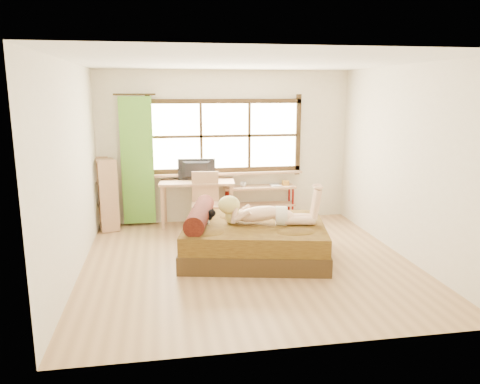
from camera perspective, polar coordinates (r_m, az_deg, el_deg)
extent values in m
plane|color=#9E754C|center=(6.59, 0.98, -8.55)|extent=(4.50, 4.50, 0.00)
plane|color=white|center=(6.17, 1.08, 15.61)|extent=(4.50, 4.50, 0.00)
plane|color=silver|center=(8.44, -1.81, 5.50)|extent=(4.50, 0.00, 4.50)
plane|color=silver|center=(4.09, 6.86, -1.80)|extent=(4.50, 0.00, 4.50)
plane|color=silver|center=(6.23, -19.78, 2.40)|extent=(0.00, 4.50, 4.50)
plane|color=silver|center=(7.01, 19.46, 3.44)|extent=(0.00, 4.50, 4.50)
cube|color=#FFEDBF|center=(8.41, -1.81, 6.85)|extent=(2.60, 0.01, 1.30)
cube|color=tan|center=(8.43, -1.71, 2.27)|extent=(2.80, 0.16, 0.04)
cube|color=#478A25|center=(8.28, -12.39, 3.70)|extent=(0.55, 0.10, 2.20)
cube|color=#2F210E|center=(6.77, 1.76, -6.85)|extent=(2.28, 1.97, 0.25)
cube|color=#3A230D|center=(6.69, 1.78, -4.83)|extent=(2.23, 1.93, 0.25)
cylinder|color=black|center=(6.68, -4.90, -2.74)|extent=(0.55, 1.38, 0.28)
cube|color=tan|center=(8.17, -5.27, 1.21)|extent=(1.34, 0.71, 0.04)
cube|color=tan|center=(8.06, -9.44, -1.94)|extent=(0.06, 0.06, 0.77)
cube|color=tan|center=(8.04, -1.04, -1.83)|extent=(0.06, 0.06, 0.77)
cube|color=tan|center=(8.52, -9.15, -1.17)|extent=(0.06, 0.06, 0.77)
cube|color=tan|center=(8.49, -1.20, -1.06)|extent=(0.06, 0.06, 0.77)
imported|color=black|center=(8.19, -5.32, 2.70)|extent=(0.65, 0.15, 0.37)
cube|color=tan|center=(7.81, -4.23, -1.63)|extent=(0.49, 0.49, 0.04)
cube|color=tan|center=(7.95, -4.26, 0.67)|extent=(0.45, 0.09, 0.51)
cube|color=tan|center=(7.69, -5.65, -3.77)|extent=(0.05, 0.05, 0.45)
cube|color=tan|center=(7.69, -2.77, -3.73)|extent=(0.05, 0.05, 0.45)
cube|color=tan|center=(8.06, -5.57, -3.02)|extent=(0.05, 0.05, 0.45)
cube|color=tan|center=(8.06, -2.83, -2.98)|extent=(0.05, 0.05, 0.45)
cube|color=tan|center=(8.48, 2.39, 0.57)|extent=(1.30, 0.33, 0.04)
cube|color=tan|center=(8.55, 2.38, -1.55)|extent=(1.30, 0.33, 0.03)
cylinder|color=maroon|center=(8.33, -1.45, -1.77)|extent=(0.04, 0.04, 0.65)
cylinder|color=maroon|center=(8.56, 6.45, -1.45)|extent=(0.04, 0.04, 0.65)
cylinder|color=maroon|center=(8.57, -1.69, -1.36)|extent=(0.04, 0.04, 0.65)
cylinder|color=maroon|center=(8.80, 6.00, -1.06)|extent=(0.04, 0.04, 0.65)
cube|color=#BA852E|center=(8.58, 5.58, 1.10)|extent=(0.11, 0.11, 0.09)
imported|color=gray|center=(8.41, 0.40, 0.94)|extent=(0.11, 0.11, 0.09)
imported|color=gray|center=(8.52, 3.71, 0.82)|extent=(0.18, 0.25, 0.02)
cube|color=tan|center=(8.42, -15.70, -4.00)|extent=(0.42, 0.56, 0.03)
cube|color=tan|center=(8.33, -15.85, -1.48)|extent=(0.42, 0.56, 0.03)
cube|color=tan|center=(8.25, -16.00, 1.09)|extent=(0.42, 0.56, 0.03)
cube|color=tan|center=(8.19, -16.16, 3.70)|extent=(0.42, 0.56, 0.03)
cube|color=tan|center=(8.05, -15.66, -0.55)|extent=(0.30, 0.11, 1.22)
cube|color=tan|center=(8.53, -16.18, 0.13)|extent=(0.30, 0.11, 1.22)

